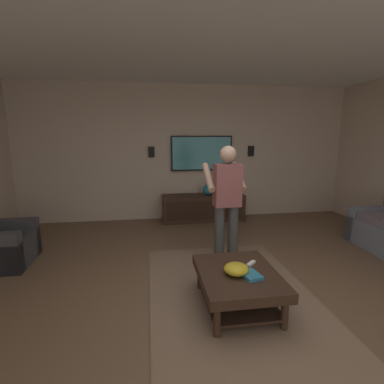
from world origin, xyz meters
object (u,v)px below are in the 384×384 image
(coffee_table, at_px, (238,281))
(bowl, at_px, (236,269))
(tv, at_px, (202,153))
(vase_round, at_px, (208,190))
(book, at_px, (251,275))
(person_standing, at_px, (227,198))
(media_console, at_px, (203,208))
(wall_speaker_right, at_px, (151,152))
(remote_white, at_px, (251,264))
(wall_speaker_left, at_px, (251,151))

(coffee_table, xyz_separation_m, bowl, (-0.05, 0.04, 0.16))
(tv, xyz_separation_m, vase_round, (-0.26, -0.09, -0.73))
(book, bearing_deg, person_standing, 164.31)
(media_console, height_order, bowl, media_console)
(wall_speaker_right, bearing_deg, book, -165.57)
(media_console, relative_size, vase_round, 7.73)
(person_standing, height_order, book, person_standing)
(remote_white, bearing_deg, book, 26.87)
(remote_white, bearing_deg, media_console, -133.74)
(wall_speaker_right, bearing_deg, coffee_table, -166.52)
(bowl, distance_m, vase_round, 3.19)
(remote_white, distance_m, book, 0.28)
(coffee_table, xyz_separation_m, wall_speaker_left, (3.38, -1.32, 1.13))
(media_console, height_order, person_standing, person_standing)
(coffee_table, height_order, remote_white, remote_white)
(coffee_table, distance_m, remote_white, 0.26)
(person_standing, height_order, remote_white, person_standing)
(person_standing, relative_size, wall_speaker_left, 7.45)
(bowl, bearing_deg, wall_speaker_left, -21.53)
(media_console, distance_m, wall_speaker_left, 1.60)
(coffee_table, relative_size, media_console, 0.59)
(bowl, relative_size, wall_speaker_left, 1.14)
(remote_white, xyz_separation_m, wall_speaker_left, (3.24, -1.13, 1.02))
(tv, relative_size, wall_speaker_left, 5.86)
(person_standing, xyz_separation_m, vase_round, (1.99, -0.15, -0.27))
(wall_speaker_left, distance_m, wall_speaker_right, 2.13)
(vase_round, bearing_deg, bowl, 173.54)
(tv, bearing_deg, book, -2.32)
(remote_white, bearing_deg, wall_speaker_right, -115.76)
(coffee_table, distance_m, wall_speaker_left, 3.80)
(media_console, height_order, book, media_console)
(person_standing, distance_m, book, 1.35)
(coffee_table, relative_size, tv, 0.78)
(person_standing, height_order, vase_round, person_standing)
(remote_white, distance_m, wall_speaker_left, 3.58)
(media_console, xyz_separation_m, tv, (0.24, -0.00, 1.12))
(person_standing, bearing_deg, vase_round, -6.49)
(person_standing, height_order, wall_speaker_right, person_standing)
(bowl, bearing_deg, media_console, -4.85)
(coffee_table, height_order, vase_round, vase_round)
(wall_speaker_left, bearing_deg, media_console, 103.19)
(bowl, xyz_separation_m, wall_speaker_left, (3.43, -1.35, 0.97))
(coffee_table, relative_size, remote_white, 6.67)
(book, distance_m, wall_speaker_left, 3.85)
(coffee_table, bearing_deg, remote_white, -53.29)
(person_standing, height_order, wall_speaker_left, person_standing)
(tv, bearing_deg, bowl, -4.51)
(tv, distance_m, remote_white, 3.38)
(remote_white, xyz_separation_m, book, (-0.26, 0.10, 0.01))
(person_standing, xyz_separation_m, wall_speaker_right, (2.27, 0.98, 0.50))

